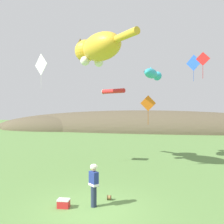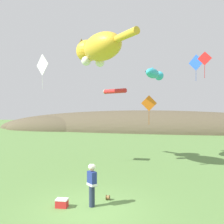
{
  "view_description": "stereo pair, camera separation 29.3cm",
  "coord_description": "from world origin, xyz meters",
  "px_view_note": "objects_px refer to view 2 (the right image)",
  "views": [
    {
      "loc": [
        2.71,
        -9.76,
        4.2
      ],
      "look_at": [
        0.0,
        4.0,
        3.88
      ],
      "focal_mm": 40.0,
      "sensor_mm": 36.0,
      "label": 1
    },
    {
      "loc": [
        2.99,
        -9.7,
        4.2
      ],
      "look_at": [
        0.0,
        4.0,
        3.88
      ],
      "focal_mm": 40.0,
      "sensor_mm": 36.0,
      "label": 2
    }
  ],
  "objects_px": {
    "kite_diamond_red": "(205,59)",
    "kite_diamond_white": "(42,65)",
    "festival_attendant": "(92,184)",
    "picnic_cooler": "(62,203)",
    "kite_spool": "(108,197)",
    "kite_giant_cat": "(98,49)",
    "kite_diamond_orange": "(149,104)",
    "kite_diamond_blue": "(196,63)",
    "kite_tube_streamer": "(114,91)",
    "kite_fish_windsock": "(154,74)"
  },
  "relations": [
    {
      "from": "kite_diamond_red",
      "to": "kite_diamond_white",
      "type": "bearing_deg",
      "value": -165.25
    },
    {
      "from": "festival_attendant",
      "to": "picnic_cooler",
      "type": "xyz_separation_m",
      "value": [
        -1.2,
        -0.34,
        -0.77
      ]
    },
    {
      "from": "kite_spool",
      "to": "kite_diamond_white",
      "type": "bearing_deg",
      "value": 139.78
    },
    {
      "from": "kite_giant_cat",
      "to": "kite_spool",
      "type": "bearing_deg",
      "value": -70.56
    },
    {
      "from": "picnic_cooler",
      "to": "kite_diamond_white",
      "type": "distance_m",
      "value": 10.01
    },
    {
      "from": "picnic_cooler",
      "to": "kite_giant_cat",
      "type": "xyz_separation_m",
      "value": [
        -0.28,
        6.76,
        7.93
      ]
    },
    {
      "from": "kite_diamond_orange",
      "to": "kite_diamond_blue",
      "type": "bearing_deg",
      "value": 59.3
    },
    {
      "from": "kite_tube_streamer",
      "to": "kite_giant_cat",
      "type": "bearing_deg",
      "value": -96.29
    },
    {
      "from": "kite_spool",
      "to": "kite_diamond_orange",
      "type": "distance_m",
      "value": 7.33
    },
    {
      "from": "kite_diamond_orange",
      "to": "kite_fish_windsock",
      "type": "bearing_deg",
      "value": 87.63
    },
    {
      "from": "kite_spool",
      "to": "kite_tube_streamer",
      "type": "height_order",
      "value": "kite_tube_streamer"
    },
    {
      "from": "kite_giant_cat",
      "to": "kite_diamond_white",
      "type": "bearing_deg",
      "value": -169.61
    },
    {
      "from": "kite_diamond_red",
      "to": "kite_diamond_white",
      "type": "relative_size",
      "value": 0.79
    },
    {
      "from": "kite_diamond_blue",
      "to": "kite_fish_windsock",
      "type": "bearing_deg",
      "value": -141.87
    },
    {
      "from": "kite_spool",
      "to": "kite_diamond_white",
      "type": "xyz_separation_m",
      "value": [
        -5.74,
        4.85,
        6.92
      ]
    },
    {
      "from": "festival_attendant",
      "to": "kite_diamond_orange",
      "type": "height_order",
      "value": "kite_diamond_orange"
    },
    {
      "from": "kite_diamond_orange",
      "to": "festival_attendant",
      "type": "bearing_deg",
      "value": -106.02
    },
    {
      "from": "kite_giant_cat",
      "to": "kite_fish_windsock",
      "type": "height_order",
      "value": "kite_giant_cat"
    },
    {
      "from": "kite_diamond_white",
      "to": "kite_giant_cat",
      "type": "bearing_deg",
      "value": 10.39
    },
    {
      "from": "kite_giant_cat",
      "to": "kite_diamond_white",
      "type": "xyz_separation_m",
      "value": [
        -3.78,
        -0.69,
        -1.08
      ]
    },
    {
      "from": "picnic_cooler",
      "to": "kite_tube_streamer",
      "type": "bearing_deg",
      "value": 89.42
    },
    {
      "from": "kite_diamond_orange",
      "to": "kite_giant_cat",
      "type": "bearing_deg",
      "value": -176.12
    },
    {
      "from": "kite_spool",
      "to": "kite_diamond_red",
      "type": "distance_m",
      "value": 11.9
    },
    {
      "from": "kite_diamond_white",
      "to": "festival_attendant",
      "type": "bearing_deg",
      "value": -47.43
    },
    {
      "from": "kite_spool",
      "to": "kite_diamond_blue",
      "type": "xyz_separation_m",
      "value": [
        5.04,
        11.86,
        7.87
      ]
    },
    {
      "from": "kite_fish_windsock",
      "to": "kite_tube_streamer",
      "type": "distance_m",
      "value": 3.42
    },
    {
      "from": "festival_attendant",
      "to": "kite_tube_streamer",
      "type": "relative_size",
      "value": 0.81
    },
    {
      "from": "kite_spool",
      "to": "kite_diamond_orange",
      "type": "bearing_deg",
      "value": 76.09
    },
    {
      "from": "kite_tube_streamer",
      "to": "kite_diamond_blue",
      "type": "xyz_separation_m",
      "value": [
        6.62,
        2.85,
        2.55
      ]
    },
    {
      "from": "kite_tube_streamer",
      "to": "picnic_cooler",
      "type": "bearing_deg",
      "value": -90.58
    },
    {
      "from": "festival_attendant",
      "to": "kite_fish_windsock",
      "type": "distance_m",
      "value": 11.76
    },
    {
      "from": "kite_tube_streamer",
      "to": "festival_attendant",
      "type": "bearing_deg",
      "value": -83.67
    },
    {
      "from": "kite_giant_cat",
      "to": "kite_tube_streamer",
      "type": "relative_size",
      "value": 2.49
    },
    {
      "from": "kite_fish_windsock",
      "to": "kite_diamond_orange",
      "type": "bearing_deg",
      "value": -92.37
    },
    {
      "from": "kite_diamond_white",
      "to": "kite_diamond_blue",
      "type": "bearing_deg",
      "value": 33.01
    },
    {
      "from": "kite_spool",
      "to": "picnic_cooler",
      "type": "relative_size",
      "value": 0.43
    },
    {
      "from": "kite_diamond_blue",
      "to": "kite_diamond_orange",
      "type": "relative_size",
      "value": 1.18
    },
    {
      "from": "picnic_cooler",
      "to": "festival_attendant",
      "type": "bearing_deg",
      "value": 15.89
    },
    {
      "from": "kite_tube_streamer",
      "to": "kite_diamond_orange",
      "type": "xyz_separation_m",
      "value": [
        3.01,
        -3.24,
        -1.05
      ]
    },
    {
      "from": "festival_attendant",
      "to": "kite_diamond_red",
      "type": "height_order",
      "value": "kite_diamond_red"
    },
    {
      "from": "picnic_cooler",
      "to": "kite_diamond_blue",
      "type": "height_order",
      "value": "kite_diamond_blue"
    },
    {
      "from": "kite_diamond_red",
      "to": "kite_giant_cat",
      "type": "bearing_deg",
      "value": -163.0
    },
    {
      "from": "kite_giant_cat",
      "to": "kite_diamond_white",
      "type": "height_order",
      "value": "kite_giant_cat"
    },
    {
      "from": "kite_tube_streamer",
      "to": "kite_diamond_orange",
      "type": "relative_size",
      "value": 1.13
    },
    {
      "from": "festival_attendant",
      "to": "kite_diamond_white",
      "type": "distance_m",
      "value": 9.87
    },
    {
      "from": "festival_attendant",
      "to": "picnic_cooler",
      "type": "distance_m",
      "value": 1.47
    },
    {
      "from": "kite_fish_windsock",
      "to": "kite_diamond_red",
      "type": "xyz_separation_m",
      "value": [
        3.59,
        -1.41,
        0.76
      ]
    },
    {
      "from": "kite_diamond_orange",
      "to": "kite_diamond_white",
      "type": "bearing_deg",
      "value": -172.66
    },
    {
      "from": "festival_attendant",
      "to": "kite_fish_windsock",
      "type": "xyz_separation_m",
      "value": [
        2.05,
        10.01,
        5.82
      ]
    },
    {
      "from": "picnic_cooler",
      "to": "kite_diamond_white",
      "type": "relative_size",
      "value": 0.22
    }
  ]
}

